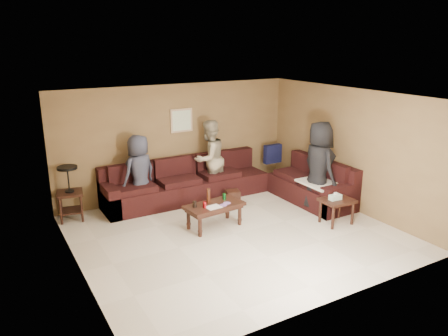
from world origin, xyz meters
The scene contains 10 objects.
room centered at (0.00, 0.00, 1.66)m, with size 5.60×5.50×2.50m.
sectional_sofa centered at (0.81, 1.52, 0.33)m, with size 4.65×2.90×0.97m.
coffee_table centered at (-0.19, 0.46, 0.39)m, with size 1.15×0.66×0.74m.
end_table_left centered at (-2.45, 2.17, 0.57)m, with size 0.56×0.56×1.09m.
side_table_right centered at (1.92, -0.56, 0.42)m, with size 0.62×0.52×0.64m.
waste_bin centered at (0.69, 1.23, 0.17)m, with size 0.28×0.28×0.34m, color black.
wall_art centered at (0.10, 2.48, 1.70)m, with size 0.52×0.04×0.52m.
person_left centered at (-1.07, 2.04, 0.79)m, with size 0.77×0.50×1.58m, color #323546.
person_middle centered at (0.55, 2.04, 0.87)m, with size 0.84×0.66×1.73m, color tan.
person_right centered at (2.12, 0.21, 0.93)m, with size 0.91×0.59×1.86m, color black.
Camera 1 is at (-3.82, -6.25, 3.42)m, focal length 35.00 mm.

